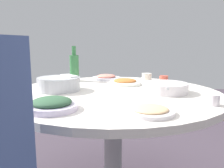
{
  "coord_description": "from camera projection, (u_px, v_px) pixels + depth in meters",
  "views": [
    {
      "loc": [
        -1.35,
        -0.03,
        1.02
      ],
      "look_at": [
        -0.01,
        0.01,
        0.79
      ],
      "focal_mm": 36.2,
      "sensor_mm": 36.0,
      "label": 1
    }
  ],
  "objects": [
    {
      "name": "tea_cup_far",
      "position": [
        164.0,
        79.0,
        1.71
      ],
      "size": [
        0.06,
        0.06,
        0.05
      ],
      "primitive_type": "cylinder",
      "color": "#C14C3B",
      "rests_on": "round_dining_table"
    },
    {
      "name": "tea_cup_near",
      "position": [
        147.0,
        77.0,
        1.84
      ],
      "size": [
        0.08,
        0.08,
        0.05
      ],
      "primitive_type": "cylinder",
      "color": "beige",
      "rests_on": "round_dining_table"
    },
    {
      "name": "round_dining_table",
      "position": [
        113.0,
        105.0,
        1.39
      ],
      "size": [
        1.29,
        1.29,
        0.75
      ],
      "color": "#99999E",
      "rests_on": "ground"
    },
    {
      "name": "dish_shrimp",
      "position": [
        106.0,
        77.0,
        1.87
      ],
      "size": [
        0.24,
        0.24,
        0.04
      ],
      "color": "silver",
      "rests_on": "round_dining_table"
    },
    {
      "name": "tea_cup_side",
      "position": [
        213.0,
        100.0,
        1.04
      ],
      "size": [
        0.06,
        0.06,
        0.05
      ],
      "primitive_type": "cylinder",
      "color": "white",
      "rests_on": "round_dining_table"
    },
    {
      "name": "rice_bowl",
      "position": [
        59.0,
        84.0,
        1.39
      ],
      "size": [
        0.26,
        0.26,
        0.09
      ],
      "color": "#B2B5BA",
      "rests_on": "round_dining_table"
    },
    {
      "name": "soup_bowl",
      "position": [
        165.0,
        88.0,
        1.33
      ],
      "size": [
        0.29,
        0.26,
        0.06
      ],
      "color": "white",
      "rests_on": "round_dining_table"
    },
    {
      "name": "dish_tofu_braise",
      "position": [
        125.0,
        82.0,
        1.61
      ],
      "size": [
        0.23,
        0.23,
        0.04
      ],
      "color": "white",
      "rests_on": "round_dining_table"
    },
    {
      "name": "green_bottle",
      "position": [
        74.0,
        67.0,
        1.77
      ],
      "size": [
        0.07,
        0.07,
        0.27
      ],
      "color": "#367641",
      "rests_on": "round_dining_table"
    },
    {
      "name": "dish_greens",
      "position": [
        52.0,
        104.0,
        0.97
      ],
      "size": [
        0.23,
        0.23,
        0.06
      ],
      "color": "silver",
      "rests_on": "round_dining_table"
    },
    {
      "name": "dish_noodles",
      "position": [
        150.0,
        110.0,
        0.92
      ],
      "size": [
        0.2,
        0.2,
        0.03
      ],
      "color": "white",
      "rests_on": "round_dining_table"
    }
  ]
}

